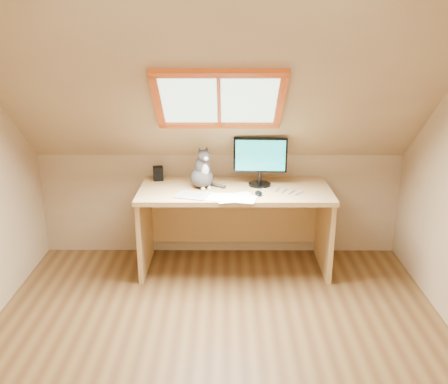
{
  "coord_description": "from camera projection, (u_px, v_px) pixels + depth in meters",
  "views": [
    {
      "loc": [
        0.05,
        -2.88,
        2.18
      ],
      "look_at": [
        0.04,
        1.0,
        0.88
      ],
      "focal_mm": 40.0,
      "sensor_mm": 36.0,
      "label": 1
    }
  ],
  "objects": [
    {
      "name": "desk_speaker",
      "position": [
        158.0,
        173.0,
        4.7
      ],
      "size": [
        0.11,
        0.11,
        0.13
      ],
      "primitive_type": "cube",
      "rotation": [
        0.0,
        0.0,
        0.19
      ],
      "color": "black",
      "rests_on": "desk"
    },
    {
      "name": "cables",
      "position": [
        278.0,
        192.0,
        4.36
      ],
      "size": [
        0.51,
        0.26,
        0.01
      ],
      "color": "silver",
      "rests_on": "desk"
    },
    {
      "name": "monitor",
      "position": [
        260.0,
        158.0,
        4.48
      ],
      "size": [
        0.48,
        0.2,
        0.44
      ],
      "color": "black",
      "rests_on": "desk"
    },
    {
      "name": "papers",
      "position": [
        229.0,
        197.0,
        4.23
      ],
      "size": [
        0.35,
        0.3,
        0.01
      ],
      "color": "white",
      "rests_on": "desk"
    },
    {
      "name": "desk",
      "position": [
        235.0,
        210.0,
        4.62
      ],
      "size": [
        1.72,
        0.75,
        0.78
      ],
      "color": "tan",
      "rests_on": "ground"
    },
    {
      "name": "graphics_tablet",
      "position": [
        192.0,
        196.0,
        4.27
      ],
      "size": [
        0.31,
        0.26,
        0.01
      ],
      "primitive_type": "cube",
      "rotation": [
        0.0,
        0.0,
        -0.29
      ],
      "color": "#B2B2B7",
      "rests_on": "desk"
    },
    {
      "name": "cat",
      "position": [
        202.0,
        172.0,
        4.47
      ],
      "size": [
        0.3,
        0.32,
        0.39
      ],
      "color": "#3E3937",
      "rests_on": "desk"
    },
    {
      "name": "room_shell",
      "position": [
        217.0,
        161.0,
        2.88
      ],
      "size": [
        3.52,
        3.52,
        2.41
      ],
      "color": "tan",
      "rests_on": "ground"
    },
    {
      "name": "ground",
      "position": [
        218.0,
        359.0,
        3.42
      ],
      "size": [
        3.5,
        3.5,
        0.0
      ],
      "primitive_type": "plane",
      "color": "brown",
      "rests_on": "ground"
    },
    {
      "name": "mouse",
      "position": [
        258.0,
        193.0,
        4.3
      ],
      "size": [
        0.07,
        0.11,
        0.04
      ],
      "primitive_type": "ellipsoid",
      "rotation": [
        0.0,
        0.0,
        -0.03
      ],
      "color": "black",
      "rests_on": "desk"
    }
  ]
}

